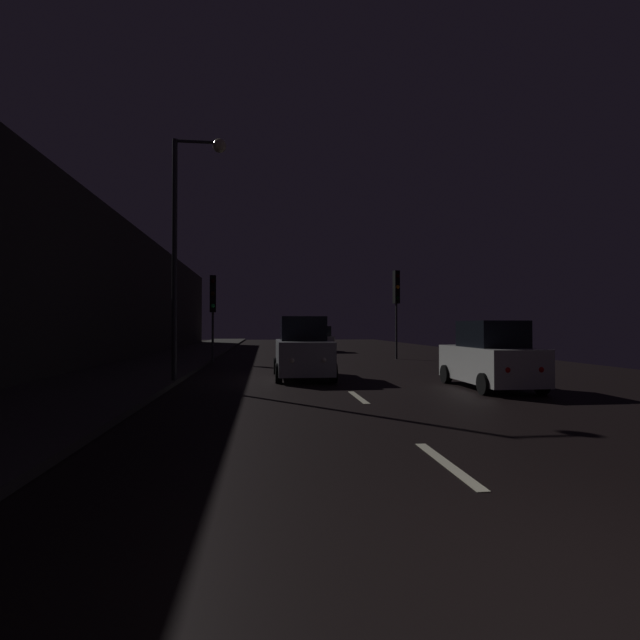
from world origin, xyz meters
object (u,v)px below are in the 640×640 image
at_px(car_parked_right_near, 490,357).
at_px(car_approaching_headlights, 303,350).
at_px(traffic_light_far_right, 396,294).
at_px(traffic_light_far_left, 213,300).
at_px(car_distant_taillights, 321,340).
at_px(streetlamp_overhead, 188,223).

bearing_deg(car_parked_right_near, car_approaching_headlights, 56.45).
height_order(traffic_light_far_right, car_approaching_headlights, traffic_light_far_right).
height_order(traffic_light_far_left, car_distant_taillights, traffic_light_far_left).
xyz_separation_m(traffic_light_far_left, car_parked_right_near, (9.40, -11.35, -2.31)).
height_order(car_parked_right_near, car_distant_taillights, car_parked_right_near).
relative_size(traffic_light_far_right, car_distant_taillights, 1.35).
height_order(traffic_light_far_right, car_distant_taillights, traffic_light_far_right).
bearing_deg(car_distant_taillights, car_approaching_headlights, 171.36).
distance_m(traffic_light_far_right, car_distant_taillights, 9.74).
xyz_separation_m(car_parked_right_near, car_distant_taillights, (-2.60, 21.82, -0.06)).
distance_m(car_parked_right_near, car_distant_taillights, 21.97).
bearing_deg(car_approaching_headlights, car_distant_taillights, 171.36).
xyz_separation_m(car_approaching_headlights, car_parked_right_near, (5.37, -3.56, -0.09)).
distance_m(traffic_light_far_right, streetlamp_overhead, 15.07).
bearing_deg(car_distant_taillights, streetlamp_overhead, 161.71).
bearing_deg(streetlamp_overhead, traffic_light_far_right, 48.31).
bearing_deg(streetlamp_overhead, car_parked_right_near, -11.98).
distance_m(streetlamp_overhead, car_parked_right_near, 10.29).
relative_size(car_approaching_headlights, car_distant_taillights, 1.16).
distance_m(streetlamp_overhead, car_approaching_headlights, 5.87).
height_order(traffic_light_far_right, car_parked_right_near, traffic_light_far_right).
relative_size(traffic_light_far_left, streetlamp_overhead, 0.57).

